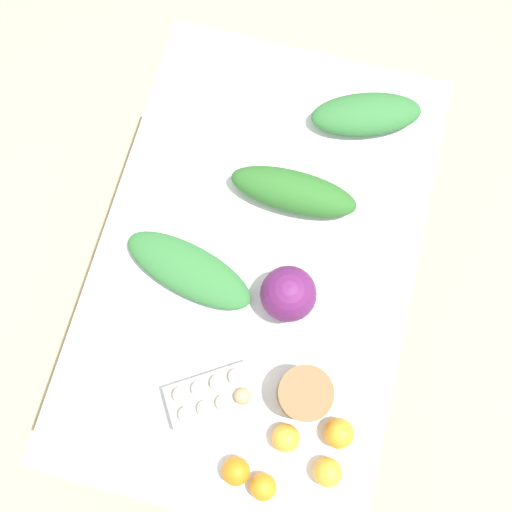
{
  "coord_description": "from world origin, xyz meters",
  "views": [
    {
      "loc": [
        -0.4,
        -0.11,
        2.34
      ],
      "look_at": [
        0.0,
        0.0,
        0.77
      ],
      "focal_mm": 40.0,
      "sensor_mm": 36.0,
      "label": 1
    }
  ],
  "objects_px": {
    "orange_1": "(286,438)",
    "orange_2": "(263,487)",
    "orange_3": "(328,472)",
    "greens_bunch_chard": "(293,191)",
    "orange_0": "(339,433)",
    "egg_carton": "(212,396)",
    "greens_bunch_kale": "(366,114)",
    "paper_bag": "(304,393)",
    "orange_4": "(236,471)",
    "cabbage_purple": "(288,294)",
    "greens_bunch_scallion": "(189,270)"
  },
  "relations": [
    {
      "from": "egg_carton",
      "to": "greens_bunch_kale",
      "type": "xyz_separation_m",
      "value": [
        0.91,
        -0.22,
        -0.0
      ]
    },
    {
      "from": "paper_bag",
      "to": "orange_1",
      "type": "bearing_deg",
      "value": 171.09
    },
    {
      "from": "greens_bunch_scallion",
      "to": "orange_3",
      "type": "xyz_separation_m",
      "value": [
        -0.42,
        -0.5,
        0.01
      ]
    },
    {
      "from": "egg_carton",
      "to": "orange_2",
      "type": "xyz_separation_m",
      "value": [
        -0.19,
        -0.19,
        -0.01
      ]
    },
    {
      "from": "cabbage_purple",
      "to": "orange_0",
      "type": "relative_size",
      "value": 1.96
    },
    {
      "from": "orange_1",
      "to": "orange_3",
      "type": "relative_size",
      "value": 0.99
    },
    {
      "from": "greens_bunch_scallion",
      "to": "orange_3",
      "type": "relative_size",
      "value": 5.25
    },
    {
      "from": "egg_carton",
      "to": "greens_bunch_chard",
      "type": "relative_size",
      "value": 0.7
    },
    {
      "from": "greens_bunch_kale",
      "to": "greens_bunch_chard",
      "type": "height_order",
      "value": "greens_bunch_chard"
    },
    {
      "from": "greens_bunch_scallion",
      "to": "orange_4",
      "type": "distance_m",
      "value": 0.55
    },
    {
      "from": "cabbage_purple",
      "to": "egg_carton",
      "type": "height_order",
      "value": "cabbage_purple"
    },
    {
      "from": "paper_bag",
      "to": "orange_0",
      "type": "bearing_deg",
      "value": -123.5
    },
    {
      "from": "greens_bunch_scallion",
      "to": "orange_2",
      "type": "xyz_separation_m",
      "value": [
        -0.5,
        -0.35,
        0.0
      ]
    },
    {
      "from": "paper_bag",
      "to": "orange_2",
      "type": "relative_size",
      "value": 2.07
    },
    {
      "from": "egg_carton",
      "to": "orange_2",
      "type": "distance_m",
      "value": 0.26
    },
    {
      "from": "cabbage_purple",
      "to": "orange_3",
      "type": "xyz_separation_m",
      "value": [
        -0.42,
        -0.21,
        -0.04
      ]
    },
    {
      "from": "greens_bunch_scallion",
      "to": "orange_2",
      "type": "relative_size",
      "value": 5.7
    },
    {
      "from": "greens_bunch_scallion",
      "to": "orange_1",
      "type": "relative_size",
      "value": 5.33
    },
    {
      "from": "orange_1",
      "to": "orange_4",
      "type": "height_order",
      "value": "same"
    },
    {
      "from": "egg_carton",
      "to": "paper_bag",
      "type": "bearing_deg",
      "value": -16.51
    },
    {
      "from": "orange_0",
      "to": "orange_4",
      "type": "height_order",
      "value": "orange_0"
    },
    {
      "from": "greens_bunch_kale",
      "to": "orange_1",
      "type": "relative_size",
      "value": 4.52
    },
    {
      "from": "orange_0",
      "to": "orange_3",
      "type": "distance_m",
      "value": 0.1
    },
    {
      "from": "greens_bunch_kale",
      "to": "orange_1",
      "type": "xyz_separation_m",
      "value": [
        -0.97,
        0.01,
        -0.0
      ]
    },
    {
      "from": "orange_1",
      "to": "orange_2",
      "type": "bearing_deg",
      "value": 168.57
    },
    {
      "from": "cabbage_purple",
      "to": "orange_3",
      "type": "relative_size",
      "value": 2.06
    },
    {
      "from": "greens_bunch_chard",
      "to": "orange_0",
      "type": "xyz_separation_m",
      "value": [
        -0.62,
        -0.27,
        -0.01
      ]
    },
    {
      "from": "egg_carton",
      "to": "greens_bunch_kale",
      "type": "relative_size",
      "value": 0.79
    },
    {
      "from": "paper_bag",
      "to": "greens_bunch_kale",
      "type": "distance_m",
      "value": 0.85
    },
    {
      "from": "greens_bunch_kale",
      "to": "orange_3",
      "type": "height_order",
      "value": "greens_bunch_kale"
    },
    {
      "from": "orange_0",
      "to": "greens_bunch_chard",
      "type": "bearing_deg",
      "value": 23.94
    },
    {
      "from": "paper_bag",
      "to": "greens_bunch_scallion",
      "type": "xyz_separation_m",
      "value": [
        0.25,
        0.39,
        -0.03
      ]
    },
    {
      "from": "orange_2",
      "to": "orange_4",
      "type": "xyz_separation_m",
      "value": [
        0.02,
        0.08,
        0.0
      ]
    },
    {
      "from": "orange_2",
      "to": "orange_3",
      "type": "height_order",
      "value": "orange_3"
    },
    {
      "from": "orange_0",
      "to": "cabbage_purple",
      "type": "bearing_deg",
      "value": 34.39
    },
    {
      "from": "cabbage_purple",
      "to": "orange_0",
      "type": "xyz_separation_m",
      "value": [
        -0.32,
        -0.22,
        -0.04
      ]
    },
    {
      "from": "orange_0",
      "to": "orange_3",
      "type": "xyz_separation_m",
      "value": [
        -0.1,
        0.01,
        -0.0
      ]
    },
    {
      "from": "greens_bunch_chard",
      "to": "orange_3",
      "type": "xyz_separation_m",
      "value": [
        -0.72,
        -0.27,
        -0.01
      ]
    },
    {
      "from": "paper_bag",
      "to": "greens_bunch_chard",
      "type": "relative_size",
      "value": 0.38
    },
    {
      "from": "cabbage_purple",
      "to": "orange_1",
      "type": "relative_size",
      "value": 2.09
    },
    {
      "from": "orange_0",
      "to": "egg_carton",
      "type": "bearing_deg",
      "value": 88.66
    },
    {
      "from": "greens_bunch_scallion",
      "to": "orange_0",
      "type": "relative_size",
      "value": 4.99
    },
    {
      "from": "greens_bunch_chard",
      "to": "orange_3",
      "type": "height_order",
      "value": "greens_bunch_chard"
    },
    {
      "from": "paper_bag",
      "to": "orange_2",
      "type": "xyz_separation_m",
      "value": [
        -0.25,
        0.05,
        -0.02
      ]
    },
    {
      "from": "greens_bunch_chard",
      "to": "cabbage_purple",
      "type": "bearing_deg",
      "value": -169.17
    },
    {
      "from": "greens_bunch_chard",
      "to": "orange_0",
      "type": "distance_m",
      "value": 0.68
    },
    {
      "from": "orange_2",
      "to": "cabbage_purple",
      "type": "bearing_deg",
      "value": 6.83
    },
    {
      "from": "greens_bunch_chard",
      "to": "orange_4",
      "type": "distance_m",
      "value": 0.78
    },
    {
      "from": "orange_1",
      "to": "orange_2",
      "type": "relative_size",
      "value": 1.07
    },
    {
      "from": "orange_1",
      "to": "orange_3",
      "type": "height_order",
      "value": "orange_3"
    }
  ]
}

